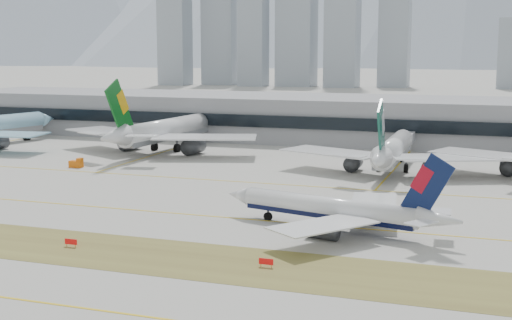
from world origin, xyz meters
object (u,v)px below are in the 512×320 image
at_px(taxiing_airliner, 337,210).
at_px(widebody_eva, 163,131).
at_px(terminal, 320,118).
at_px(widebody_cathay, 392,151).

bearing_deg(taxiing_airliner, widebody_eva, -32.90).
distance_m(taxiing_airliner, terminal, 126.93).
height_order(taxiing_airliner, widebody_eva, widebody_eva).
height_order(widebody_eva, terminal, widebody_eva).
height_order(widebody_eva, widebody_cathay, widebody_eva).
distance_m(widebody_eva, terminal, 59.46).
bearing_deg(taxiing_airliner, terminal, -60.63).
bearing_deg(terminal, widebody_cathay, -60.53).
relative_size(taxiing_airliner, terminal, 0.16).
distance_m(widebody_eva, widebody_cathay, 73.53).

